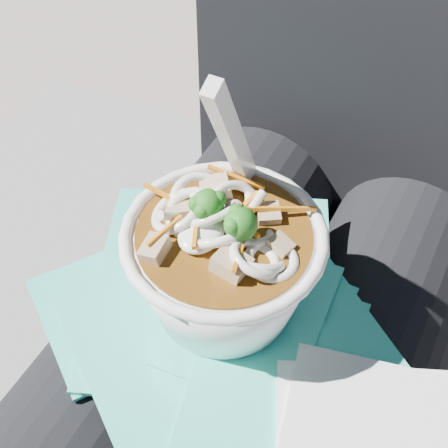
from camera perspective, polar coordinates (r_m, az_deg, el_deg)
The scene contains 5 objects.
stone_ledge at distance 0.91m, azimuth 5.62°, elevation -15.38°, with size 1.00×0.50×0.46m, color slate.
lap at distance 0.57m, azimuth 1.66°, elevation -13.74°, with size 0.33×0.48×0.16m.
person_body at distance 0.60m, azimuth 5.70°, elevation -5.76°, with size 0.34×0.94×1.01m.
plastic_bag at distance 0.49m, azimuth 0.43°, elevation -9.31°, with size 0.34×0.32×0.02m.
udon_bowl at distance 0.46m, azimuth -0.04°, elevation -3.17°, with size 0.17×0.17×0.20m.
Camera 1 is at (0.11, -0.24, 1.05)m, focal length 50.00 mm.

